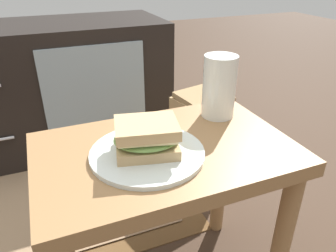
# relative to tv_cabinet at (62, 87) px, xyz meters

# --- Properties ---
(side_table) EXTENTS (0.56, 0.36, 0.46)m
(side_table) POSITION_rel_tv_cabinet_xyz_m (0.14, -0.95, 0.08)
(side_table) COLOR olive
(side_table) RESTS_ON ground
(tv_cabinet) EXTENTS (0.96, 0.46, 0.58)m
(tv_cabinet) POSITION_rel_tv_cabinet_xyz_m (0.00, 0.00, 0.00)
(tv_cabinet) COLOR black
(tv_cabinet) RESTS_ON ground
(area_rug) EXTENTS (0.92, 0.77, 0.01)m
(area_rug) POSITION_rel_tv_cabinet_xyz_m (-0.09, -0.43, -0.29)
(area_rug) COLOR brown
(area_rug) RESTS_ON ground
(plate) EXTENTS (0.24, 0.24, 0.01)m
(plate) POSITION_rel_tv_cabinet_xyz_m (0.10, -0.96, 0.17)
(plate) COLOR silver
(plate) RESTS_ON side_table
(sandwich_front) EXTENTS (0.16, 0.14, 0.07)m
(sandwich_front) POSITION_rel_tv_cabinet_xyz_m (0.10, -0.96, 0.21)
(sandwich_front) COLOR tan
(sandwich_front) RESTS_ON plate
(beer_glass) EXTENTS (0.08, 0.08, 0.16)m
(beer_glass) POSITION_rel_tv_cabinet_xyz_m (0.33, -0.85, 0.24)
(beer_glass) COLOR silver
(beer_glass) RESTS_ON side_table
(paper_bag) EXTENTS (0.24, 0.20, 0.37)m
(paper_bag) POSITION_rel_tv_cabinet_xyz_m (0.48, -0.50, -0.11)
(paper_bag) COLOR tan
(paper_bag) RESTS_ON ground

